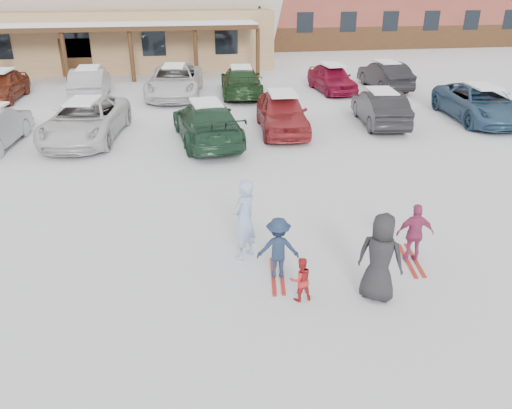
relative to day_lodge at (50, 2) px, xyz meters
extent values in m
plane|color=white|center=(9.00, -27.96, -3.94)|extent=(160.00, 160.00, 0.00)
cube|color=tan|center=(0.00, 0.04, -2.14)|extent=(28.00, 10.00, 3.60)
cube|color=#422814|center=(0.00, -6.16, -1.04)|extent=(25.20, 2.60, 0.25)
cube|color=#422814|center=(25.00, 3.08, -3.04)|extent=(24.00, 0.10, 1.80)
cylinder|color=black|center=(13.40, -2.95, -1.02)|extent=(0.16, 0.16, 5.86)
cylinder|color=black|center=(15.00, 16.04, -3.40)|extent=(0.60, 0.60, 1.08)
cylinder|color=black|center=(43.00, 18.04, -3.25)|extent=(0.60, 0.60, 1.38)
imported|color=#91ADD4|center=(8.96, -27.49, -3.04)|extent=(0.78, 0.77, 1.81)
imported|color=red|center=(9.78, -29.21, -3.50)|extent=(0.47, 0.39, 0.90)
imported|color=#1A2844|center=(9.52, -28.37, -3.28)|extent=(0.92, 0.61, 1.32)
cube|color=#AD2418|center=(9.52, -28.37, -3.93)|extent=(0.41, 1.41, 0.03)
imported|color=#A1345E|center=(12.50, -28.23, -3.27)|extent=(0.83, 0.44, 1.34)
cube|color=#AD2418|center=(12.50, -28.23, -3.93)|extent=(0.41, 1.41, 0.03)
imported|color=black|center=(11.24, -29.37, -3.07)|extent=(1.02, 0.95, 1.76)
imported|color=silver|center=(4.34, -18.06, -3.21)|extent=(3.12, 5.54, 1.46)
imported|color=#1E3C29|center=(8.76, -19.12, -3.21)|extent=(2.59, 5.26, 1.47)
imported|color=maroon|center=(11.74, -18.19, -3.19)|extent=(2.09, 4.54, 1.51)
imported|color=black|center=(15.88, -17.87, -3.25)|extent=(1.96, 4.35, 1.39)
imported|color=#2F4E6C|center=(20.28, -17.91, -3.22)|extent=(2.85, 5.37, 1.44)
imported|color=maroon|center=(-0.61, -10.78, -3.24)|extent=(1.89, 4.24, 1.42)
imported|color=#9B9A9E|center=(3.57, -11.04, -3.20)|extent=(1.69, 4.56, 1.49)
imported|color=silver|center=(7.70, -11.35, -3.18)|extent=(3.14, 5.77, 1.54)
imported|color=#1C381A|center=(11.01, -11.66, -3.23)|extent=(2.37, 5.04, 1.42)
imported|color=maroon|center=(15.81, -11.48, -3.25)|extent=(1.91, 4.20, 1.40)
imported|color=black|center=(18.83, -11.23, -3.24)|extent=(1.61, 4.34, 1.42)
camera|label=1|loc=(7.70, -36.86, 1.71)|focal=35.00mm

